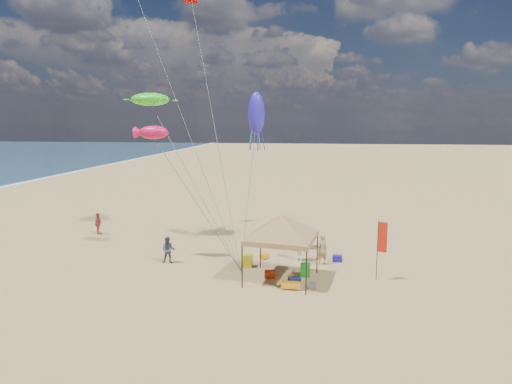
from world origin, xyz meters
TOP-DOWN VIEW (x-y plane):
  - ground at (0.00, 0.00)m, footprint 280.00×280.00m
  - canopy_tent at (1.80, -0.53)m, footprint 6.33×6.33m
  - feather_flag at (6.82, 0.15)m, footprint 0.47×0.12m
  - cooler_red at (1.19, -0.28)m, footprint 0.54×0.38m
  - cooler_blue at (4.79, 2.94)m, footprint 0.54×0.38m
  - bag_navy at (2.50, -0.86)m, footprint 0.69×0.54m
  - bag_orange at (0.51, 2.88)m, footprint 0.54×0.69m
  - chair_green at (3.01, 0.18)m, footprint 0.50×0.50m
  - chair_yellow at (-0.24, 1.33)m, footprint 0.50×0.50m
  - crate_grey at (3.41, -1.50)m, footprint 0.34×0.30m
  - beach_cart at (2.36, -1.69)m, footprint 0.90×0.50m
  - person_near_a at (3.88, 2.34)m, footprint 0.76×0.65m
  - person_near_b at (-4.86, 1.32)m, footprint 0.85×0.71m
  - person_near_c at (2.63, 2.90)m, footprint 1.29×1.03m
  - person_far_a at (-12.08, 7.02)m, footprint 0.47×0.96m
  - turtle_kite at (-7.79, 6.99)m, footprint 2.77×2.27m
  - fish_kite at (-5.72, 1.93)m, footprint 1.90×1.29m
  - squid_kite at (-0.14, 4.23)m, footprint 1.22×1.22m

SIDE VIEW (x-z plane):
  - ground at x=0.00m, z-range 0.00..0.00m
  - crate_grey at x=3.41m, z-range 0.00..0.28m
  - bag_navy at x=2.50m, z-range 0.00..0.36m
  - bag_orange at x=0.51m, z-range 0.00..0.36m
  - cooler_red at x=1.19m, z-range 0.00..0.38m
  - cooler_blue at x=4.79m, z-range 0.00..0.38m
  - beach_cart at x=2.36m, z-range 0.08..0.32m
  - chair_green at x=3.01m, z-range 0.00..0.70m
  - chair_yellow at x=-0.24m, z-range 0.00..0.70m
  - person_near_b at x=-4.86m, z-range 0.00..1.56m
  - person_far_a at x=-12.08m, z-range 0.00..1.58m
  - person_near_c at x=2.63m, z-range 0.00..1.74m
  - person_near_a at x=3.88m, z-range 0.00..1.76m
  - feather_flag at x=6.82m, z-range 0.52..3.64m
  - canopy_tent at x=1.80m, z-range 1.31..5.27m
  - fish_kite at x=-5.72m, z-range 7.08..7.85m
  - squid_kite at x=-0.14m, z-range 7.26..9.83m
  - turtle_kite at x=-7.79m, z-range 9.12..10.00m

